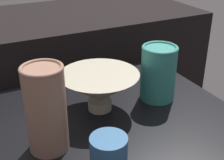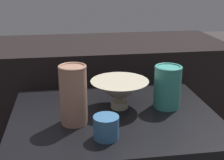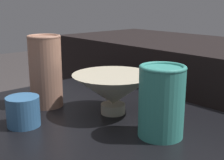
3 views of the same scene
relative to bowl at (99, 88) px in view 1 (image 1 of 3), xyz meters
The scene contains 6 objects.
table 0.13m from the bowl, 116.83° to the right, with size 0.69×0.54×0.50m.
couch_backdrop 0.57m from the bowl, 93.10° to the left, with size 1.28×0.50×0.63m.
bowl is the anchor object (origin of this frame).
vase_textured_left 0.19m from the bowl, 150.04° to the right, with size 0.09×0.09×0.19m.
vase_colorful_right 0.17m from the bowl, ahead, with size 0.10×0.10×0.15m.
cup 0.22m from the bowl, 110.08° to the right, with size 0.07×0.07×0.07m.
Camera 1 is at (-0.26, -0.59, 0.93)m, focal length 50.00 mm.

